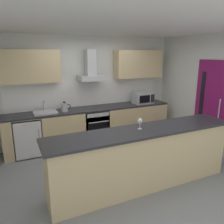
# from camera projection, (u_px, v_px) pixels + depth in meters

# --- Properties ---
(ground) EXTENTS (5.60, 4.48, 0.02)m
(ground) POSITION_uv_depth(u_px,v_px,m) (118.00, 168.00, 4.40)
(ground) COLOR gray
(ceiling) EXTENTS (5.60, 4.48, 0.02)m
(ceiling) POSITION_uv_depth(u_px,v_px,m) (119.00, 27.00, 3.74)
(ceiling) COLOR white
(wall_back) EXTENTS (5.60, 0.12, 2.60)m
(wall_back) POSITION_uv_depth(u_px,v_px,m) (87.00, 89.00, 5.65)
(wall_back) COLOR silver
(wall_back) RESTS_ON ground
(wall_right) EXTENTS (0.12, 4.48, 2.60)m
(wall_right) POSITION_uv_depth(u_px,v_px,m) (212.00, 94.00, 5.03)
(wall_right) COLOR silver
(wall_right) RESTS_ON ground
(backsplash_tile) EXTENTS (3.91, 0.02, 0.66)m
(backsplash_tile) POSITION_uv_depth(u_px,v_px,m) (88.00, 93.00, 5.60)
(backsplash_tile) COLOR white
(counter_back) EXTENTS (4.05, 0.60, 0.90)m
(counter_back) POSITION_uv_depth(u_px,v_px,m) (93.00, 126.00, 5.53)
(counter_back) COLOR #D1B784
(counter_back) RESTS_ON ground
(counter_island) EXTENTS (3.22, 0.64, 1.01)m
(counter_island) POSITION_uv_depth(u_px,v_px,m) (143.00, 158.00, 3.68)
(counter_island) COLOR #D1B784
(counter_island) RESTS_ON ground
(upper_cabinets) EXTENTS (4.00, 0.32, 0.70)m
(upper_cabinets) POSITION_uv_depth(u_px,v_px,m) (89.00, 65.00, 5.29)
(upper_cabinets) COLOR #D1B784
(side_door) EXTENTS (0.08, 0.85, 2.05)m
(side_door) POSITION_uv_depth(u_px,v_px,m) (210.00, 106.00, 5.03)
(side_door) COLOR #7A1456
(side_door) RESTS_ON ground
(oven) EXTENTS (0.60, 0.62, 0.80)m
(oven) POSITION_uv_depth(u_px,v_px,m) (94.00, 125.00, 5.51)
(oven) COLOR slate
(oven) RESTS_ON ground
(refrigerator) EXTENTS (0.58, 0.60, 0.85)m
(refrigerator) POSITION_uv_depth(u_px,v_px,m) (27.00, 136.00, 4.89)
(refrigerator) COLOR white
(refrigerator) RESTS_ON ground
(microwave) EXTENTS (0.50, 0.38, 0.30)m
(microwave) POSITION_uv_depth(u_px,v_px,m) (143.00, 98.00, 5.90)
(microwave) COLOR #B7BABC
(microwave) RESTS_ON counter_back
(sink) EXTENTS (0.50, 0.40, 0.26)m
(sink) POSITION_uv_depth(u_px,v_px,m) (45.00, 112.00, 4.94)
(sink) COLOR silver
(sink) RESTS_ON counter_back
(kettle) EXTENTS (0.29, 0.15, 0.24)m
(kettle) POSITION_uv_depth(u_px,v_px,m) (65.00, 107.00, 5.05)
(kettle) COLOR #B7BABC
(kettle) RESTS_ON counter_back
(range_hood) EXTENTS (0.62, 0.45, 0.72)m
(range_hood) POSITION_uv_depth(u_px,v_px,m) (91.00, 71.00, 5.29)
(range_hood) COLOR #B7BABC
(wine_glass) EXTENTS (0.08, 0.08, 0.18)m
(wine_glass) POSITION_uv_depth(u_px,v_px,m) (140.00, 122.00, 3.55)
(wine_glass) COLOR silver
(wine_glass) RESTS_ON counter_island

